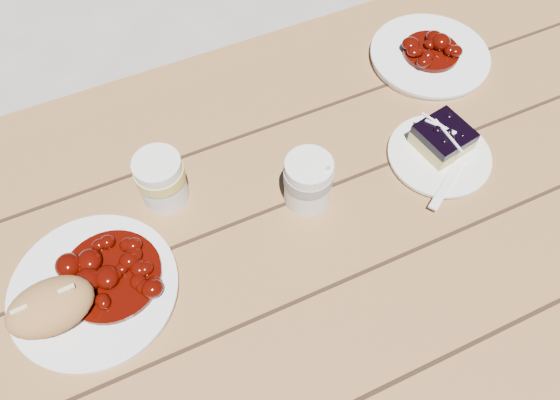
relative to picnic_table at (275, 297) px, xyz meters
name	(u,v)px	position (x,y,z in m)	size (l,w,h in m)	color
ground	(276,380)	(0.00, 0.00, -0.59)	(60.00, 60.00, 0.00)	#9C968C
picnic_table	(275,297)	(0.00, 0.00, 0.00)	(2.00, 1.55, 0.75)	brown
main_plate	(95,290)	(-0.26, 0.06, 0.17)	(0.24, 0.24, 0.02)	white
goulash_stew	(108,271)	(-0.23, 0.06, 0.20)	(0.15, 0.15, 0.04)	#450702
bread_roll	(50,307)	(-0.32, 0.04, 0.21)	(0.12, 0.08, 0.06)	#AA7641
dessert_plate	(439,156)	(0.34, 0.06, 0.17)	(0.17, 0.17, 0.01)	white
blueberry_cake	(443,138)	(0.35, 0.07, 0.19)	(0.09, 0.09, 0.05)	#DECC79
fork_dessert	(448,182)	(0.32, 0.00, 0.17)	(0.03, 0.16, 0.01)	white
coffee_cup	(308,181)	(0.09, 0.08, 0.21)	(0.08, 0.08, 0.09)	white
second_plate	(429,57)	(0.45, 0.27, 0.17)	(0.22, 0.22, 0.02)	white
second_stew	(433,45)	(0.45, 0.27, 0.20)	(0.11, 0.11, 0.04)	#450702
second_cup	(161,180)	(-0.11, 0.18, 0.21)	(0.08, 0.08, 0.09)	white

